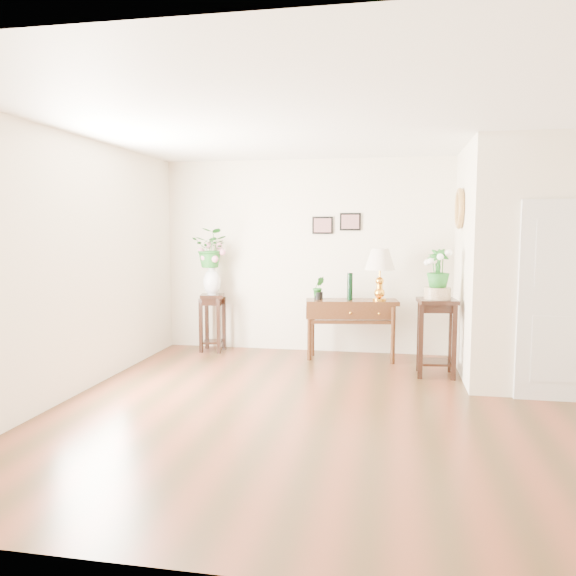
% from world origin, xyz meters
% --- Properties ---
extents(floor, '(6.00, 5.50, 0.02)m').
position_xyz_m(floor, '(0.00, 0.00, 0.00)').
color(floor, brown).
rests_on(floor, ground).
extents(ceiling, '(6.00, 5.50, 0.02)m').
position_xyz_m(ceiling, '(0.00, 0.00, 2.80)').
color(ceiling, white).
rests_on(ceiling, ground).
extents(wall_back, '(6.00, 0.02, 2.80)m').
position_xyz_m(wall_back, '(0.00, 2.75, 1.40)').
color(wall_back, beige).
rests_on(wall_back, ground).
extents(wall_front, '(6.00, 0.02, 2.80)m').
position_xyz_m(wall_front, '(0.00, -2.75, 1.40)').
color(wall_front, beige).
rests_on(wall_front, ground).
extents(wall_left, '(0.02, 5.50, 2.80)m').
position_xyz_m(wall_left, '(-3.00, 0.00, 1.40)').
color(wall_left, beige).
rests_on(wall_left, ground).
extents(partition, '(1.80, 1.95, 2.80)m').
position_xyz_m(partition, '(2.10, 1.77, 1.40)').
color(partition, beige).
rests_on(partition, floor).
extents(door, '(0.90, 0.05, 2.10)m').
position_xyz_m(door, '(2.10, 0.78, 1.05)').
color(door, silver).
rests_on(door, floor).
extents(art_print_left, '(0.30, 0.02, 0.25)m').
position_xyz_m(art_print_left, '(-0.65, 2.73, 1.85)').
color(art_print_left, black).
rests_on(art_print_left, wall_back).
extents(art_print_right, '(0.30, 0.02, 0.25)m').
position_xyz_m(art_print_right, '(-0.25, 2.73, 1.90)').
color(art_print_right, black).
rests_on(art_print_right, wall_back).
extents(wall_ornament, '(0.07, 0.51, 0.51)m').
position_xyz_m(wall_ornament, '(1.16, 1.90, 2.05)').
color(wall_ornament, '#BB8B40').
rests_on(wall_ornament, partition).
extents(console_table, '(1.30, 0.60, 0.83)m').
position_xyz_m(console_table, '(-0.18, 2.26, 0.42)').
color(console_table, '#31180A').
rests_on(console_table, floor).
extents(table_lamp, '(0.42, 0.42, 0.71)m').
position_xyz_m(table_lamp, '(0.19, 2.26, 1.18)').
color(table_lamp, orange).
rests_on(table_lamp, console_table).
extents(green_vase, '(0.08, 0.08, 0.37)m').
position_xyz_m(green_vase, '(-0.21, 2.26, 1.00)').
color(green_vase, black).
rests_on(green_vase, console_table).
extents(potted_plant, '(0.20, 0.18, 0.29)m').
position_xyz_m(potted_plant, '(-0.64, 2.26, 0.98)').
color(potted_plant, '#1E6821').
rests_on(potted_plant, console_table).
extents(plant_stand_a, '(0.39, 0.39, 0.84)m').
position_xyz_m(plant_stand_a, '(-2.23, 2.43, 0.42)').
color(plant_stand_a, black).
rests_on(plant_stand_a, floor).
extents(porcelain_vase, '(0.29, 0.29, 0.44)m').
position_xyz_m(porcelain_vase, '(-2.23, 2.43, 1.07)').
color(porcelain_vase, silver).
rests_on(porcelain_vase, plant_stand_a).
extents(lily_arrangement, '(0.56, 0.49, 0.57)m').
position_xyz_m(lily_arrangement, '(-2.23, 2.43, 1.53)').
color(lily_arrangement, '#1E6821').
rests_on(lily_arrangement, porcelain_vase).
extents(plant_stand_b, '(0.50, 0.50, 0.95)m').
position_xyz_m(plant_stand_b, '(0.90, 1.60, 0.48)').
color(plant_stand_b, black).
rests_on(plant_stand_b, floor).
extents(ceramic_bowl, '(0.41, 0.41, 0.14)m').
position_xyz_m(ceramic_bowl, '(0.90, 1.60, 1.03)').
color(ceramic_bowl, beige).
rests_on(ceramic_bowl, plant_stand_b).
extents(narcissus, '(0.32, 0.32, 0.49)m').
position_xyz_m(narcissus, '(0.90, 1.60, 1.31)').
color(narcissus, '#1E6821').
rests_on(narcissus, ceramic_bowl).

